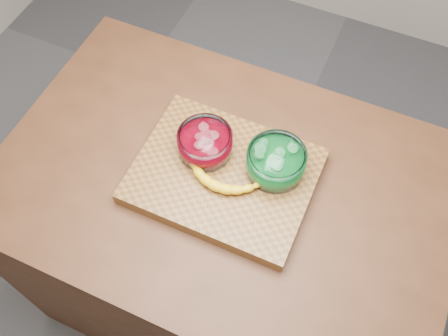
% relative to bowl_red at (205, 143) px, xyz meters
% --- Properties ---
extents(ground, '(3.50, 3.50, 0.00)m').
position_rel_bowl_red_xyz_m(ground, '(0.07, -0.04, -0.97)').
color(ground, '#4E4E52').
rests_on(ground, ground).
extents(counter, '(1.20, 0.80, 0.90)m').
position_rel_bowl_red_xyz_m(counter, '(0.07, -0.04, -0.52)').
color(counter, '#472715').
rests_on(counter, ground).
extents(cutting_board, '(0.45, 0.35, 0.04)m').
position_rel_bowl_red_xyz_m(cutting_board, '(0.07, -0.04, -0.05)').
color(cutting_board, brown).
rests_on(cutting_board, counter).
extents(bowl_red, '(0.14, 0.14, 0.07)m').
position_rel_bowl_red_xyz_m(bowl_red, '(0.00, 0.00, 0.00)').
color(bowl_red, white).
rests_on(bowl_red, cutting_board).
extents(bowl_green, '(0.15, 0.15, 0.07)m').
position_rel_bowl_red_xyz_m(bowl_green, '(0.19, 0.02, 0.00)').
color(bowl_green, white).
rests_on(bowl_green, cutting_board).
extents(banana, '(0.23, 0.11, 0.03)m').
position_rel_bowl_red_xyz_m(banana, '(0.07, -0.07, -0.02)').
color(banana, yellow).
rests_on(banana, cutting_board).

